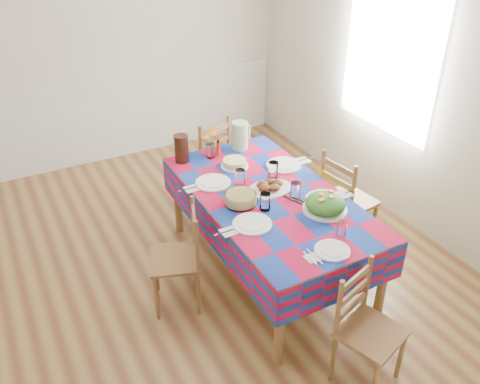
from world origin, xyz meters
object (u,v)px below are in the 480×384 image
dining_table (269,204)px  green_pitcher (240,135)px  chair_near (366,330)px  chair_far (206,162)px  tea_pitcher (181,148)px  chair_right (345,202)px  meat_platter (270,187)px  chair_left (180,258)px

dining_table → green_pitcher: (0.18, 0.84, 0.21)m
dining_table → chair_near: size_ratio=2.27×
chair_far → dining_table: bearing=72.1°
green_pitcher → chair_near: 2.14m
dining_table → tea_pitcher: tea_pitcher is taller
tea_pitcher → chair_near: bearing=-79.8°
chair_far → chair_right: size_ratio=1.02×
dining_table → meat_platter: bearing=58.2°
chair_near → tea_pitcher: bearing=81.9°
meat_platter → chair_left: size_ratio=0.44×
dining_table → green_pitcher: size_ratio=7.55×
chair_far → chair_right: bearing=104.5°
chair_near → chair_left: bearing=103.9°
tea_pitcher → chair_far: (0.40, 0.39, -0.41)m
tea_pitcher → chair_left: bearing=-114.8°
dining_table → tea_pitcher: (-0.39, 0.85, 0.21)m
tea_pitcher → chair_right: size_ratio=0.26×
green_pitcher → chair_far: 0.61m
dining_table → chair_near: 1.27m
dining_table → chair_right: chair_right is taller
tea_pitcher → chair_near: 2.18m
green_pitcher → chair_near: size_ratio=0.30×
chair_near → chair_far: chair_far is taller
meat_platter → dining_table: bearing=-121.8°
chair_near → chair_left: chair_left is taller
meat_platter → chair_left: 0.90m
chair_right → green_pitcher: bearing=26.8°
meat_platter → chair_near: (-0.05, -1.30, -0.37)m
chair_far → chair_near: bearing=72.1°
dining_table → tea_pitcher: 0.96m
chair_left → chair_right: bearing=109.4°
green_pitcher → chair_right: green_pitcher is taller
tea_pitcher → chair_left: 1.06m
tea_pitcher → chair_far: tea_pitcher is taller
tea_pitcher → chair_near: tea_pitcher is taller
chair_far → tea_pitcher: bearing=26.6°
meat_platter → green_pitcher: 0.80m
chair_near → meat_platter: bearing=69.5°
meat_platter → chair_far: 1.22m
chair_far → green_pitcher: bearing=95.6°
dining_table → chair_right: 0.81m
chair_near → chair_left: (-0.78, 1.23, 0.01)m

